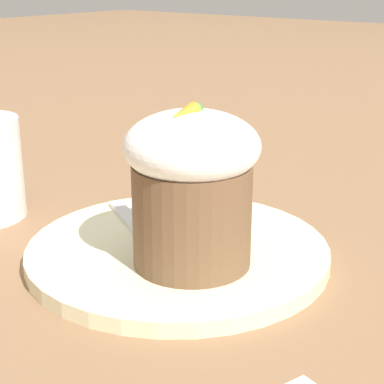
{
  "coord_description": "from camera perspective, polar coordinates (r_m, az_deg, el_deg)",
  "views": [
    {
      "loc": [
        0.31,
        0.26,
        0.19
      ],
      "look_at": [
        0.02,
        0.03,
        0.06
      ],
      "focal_mm": 60.0,
      "sensor_mm": 36.0,
      "label": 1
    }
  ],
  "objects": [
    {
      "name": "dessert_plate",
      "position": [
        0.44,
        -1.28,
        -5.3
      ],
      "size": [
        0.21,
        0.21,
        0.01
      ],
      "color": "beige",
      "rests_on": "ground_plane"
    },
    {
      "name": "ground_plane",
      "position": [
        0.44,
        -1.27,
        -5.91
      ],
      "size": [
        4.0,
        4.0,
        0.0
      ],
      "primitive_type": "plane",
      "color": "#846042"
    },
    {
      "name": "carrot_cake",
      "position": [
        0.39,
        -0.0,
        0.73
      ],
      "size": [
        0.08,
        0.08,
        0.1
      ],
      "color": "brown",
      "rests_on": "dessert_plate"
    },
    {
      "name": "spoon",
      "position": [
        0.44,
        -3.84,
        -4.36
      ],
      "size": [
        0.08,
        0.12,
        0.01
      ],
      "color": "silver",
      "rests_on": "dessert_plate"
    }
  ]
}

